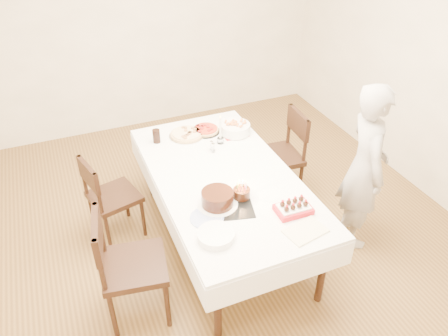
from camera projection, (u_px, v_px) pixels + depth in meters
name	position (u px, v px, depth m)	size (l,w,h in m)	color
floor	(226.00, 234.00, 4.21)	(5.00, 5.00, 0.00)	brown
wall_back	(147.00, 23.00, 5.34)	(4.50, 0.04, 2.70)	#F5E8CE
wall_right	(444.00, 67.00, 4.15)	(0.04, 5.00, 2.70)	#F5E8CE
dining_table	(224.00, 209.00, 3.94)	(1.14, 2.14, 0.75)	white
chair_right_savory	(277.00, 157.00, 4.46)	(0.49, 0.49, 0.96)	black
chair_left_savory	(114.00, 197.00, 3.99)	(0.45, 0.45, 0.88)	black
chair_left_dessert	(135.00, 266.00, 3.22)	(0.51, 0.51, 0.99)	black
person	(365.00, 168.00, 3.77)	(0.57, 0.37, 1.56)	beige
pizza_white	(187.00, 134.00, 4.26)	(0.35, 0.35, 0.04)	beige
pizza_pepperoni	(206.00, 130.00, 4.33)	(0.28, 0.28, 0.04)	red
red_placemat	(233.00, 133.00, 4.32)	(0.24, 0.24, 0.01)	#B21E1E
pasta_bowl	(235.00, 128.00, 4.29)	(0.29, 0.29, 0.09)	white
taper_candle	(220.00, 129.00, 4.08)	(0.06, 0.06, 0.30)	white
shaker_pair	(213.00, 148.00, 4.01)	(0.08, 0.08, 0.09)	white
cola_glass	(156.00, 136.00, 4.14)	(0.07, 0.07, 0.13)	black
layer_cake	(217.00, 199.00, 3.37)	(0.32, 0.32, 0.13)	black
cake_board	(232.00, 207.00, 3.39)	(0.32, 0.32, 0.01)	black
birthday_cake	(242.00, 190.00, 3.43)	(0.13, 0.13, 0.14)	#34170E
strawberry_box	(293.00, 208.00, 3.32)	(0.27, 0.18, 0.07)	#B2141E
box_lid	(305.00, 232.00, 3.16)	(0.30, 0.20, 0.02)	beige
plate_stack	(216.00, 235.00, 3.08)	(0.27, 0.27, 0.06)	white
china_plate	(207.00, 218.00, 3.27)	(0.26, 0.26, 0.01)	white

